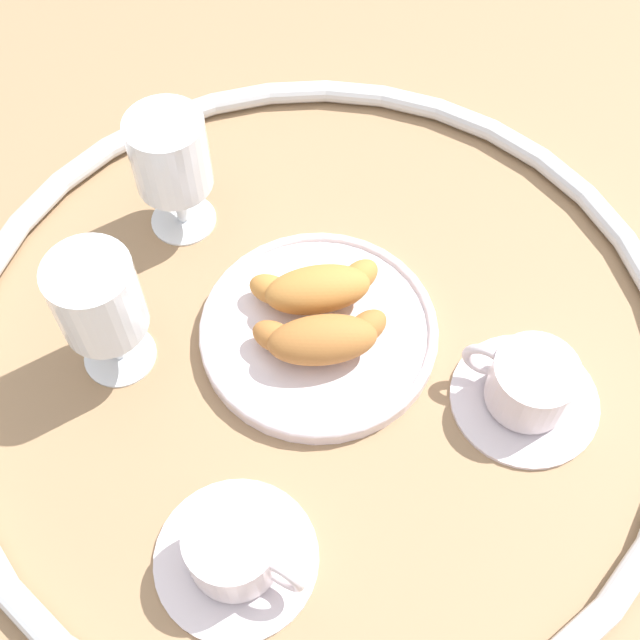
# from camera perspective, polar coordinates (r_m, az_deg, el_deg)

# --- Properties ---
(ground_plane) EXTENTS (2.20, 2.20, 0.00)m
(ground_plane) POSITION_cam_1_polar(r_m,az_deg,el_deg) (0.79, -0.30, -1.88)
(ground_plane) COLOR #997551
(table_chrome_rim) EXTENTS (0.70, 0.70, 0.02)m
(table_chrome_rim) POSITION_cam_1_polar(r_m,az_deg,el_deg) (0.78, -0.30, -1.44)
(table_chrome_rim) COLOR silver
(table_chrome_rim) RESTS_ON ground_plane
(pastry_plate) EXTENTS (0.23, 0.23, 0.02)m
(pastry_plate) POSITION_cam_1_polar(r_m,az_deg,el_deg) (0.78, 0.00, -0.77)
(pastry_plate) COLOR silver
(pastry_plate) RESTS_ON ground_plane
(croissant_large) EXTENTS (0.13, 0.09, 0.04)m
(croissant_large) POSITION_cam_1_polar(r_m,az_deg,el_deg) (0.75, 0.14, -1.24)
(croissant_large) COLOR #AD6B33
(croissant_large) RESTS_ON pastry_plate
(croissant_small) EXTENTS (0.13, 0.10, 0.04)m
(croissant_small) POSITION_cam_1_polar(r_m,az_deg,el_deg) (0.78, -0.20, 2.23)
(croissant_small) COLOR #BC7A38
(croissant_small) RESTS_ON pastry_plate
(coffee_cup_near) EXTENTS (0.14, 0.14, 0.06)m
(coffee_cup_near) POSITION_cam_1_polar(r_m,az_deg,el_deg) (0.76, 14.18, -4.49)
(coffee_cup_near) COLOR silver
(coffee_cup_near) RESTS_ON ground_plane
(coffee_cup_far) EXTENTS (0.14, 0.14, 0.06)m
(coffee_cup_far) POSITION_cam_1_polar(r_m,az_deg,el_deg) (0.68, -5.87, -15.55)
(coffee_cup_far) COLOR silver
(coffee_cup_far) RESTS_ON ground_plane
(juice_glass_left) EXTENTS (0.08, 0.08, 0.14)m
(juice_glass_left) POSITION_cam_1_polar(r_m,az_deg,el_deg) (0.73, -15.06, 1.22)
(juice_glass_left) COLOR white
(juice_glass_left) RESTS_ON ground_plane
(juice_glass_right) EXTENTS (0.08, 0.08, 0.14)m
(juice_glass_right) POSITION_cam_1_polar(r_m,az_deg,el_deg) (0.82, -10.28, 10.86)
(juice_glass_right) COLOR white
(juice_glass_right) RESTS_ON ground_plane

